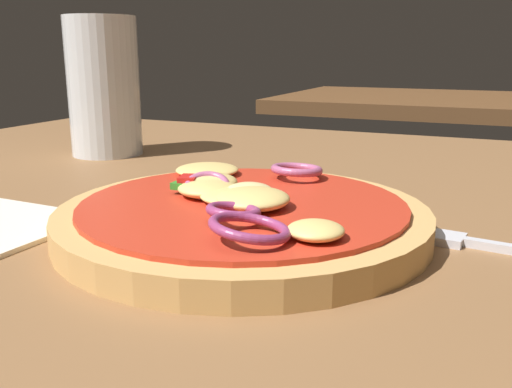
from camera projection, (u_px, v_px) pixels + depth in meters
The scene contains 4 objects.
dining_table at pixel (271, 286), 0.31m from camera, with size 1.10×1.00×0.03m.
pizza at pixel (242, 214), 0.35m from camera, with size 0.23×0.23×0.03m.
beer_glass at pixel (104, 93), 0.59m from camera, with size 0.08×0.08×0.14m.
background_table at pixel (440, 103), 1.36m from camera, with size 0.75×0.53×0.03m.
Camera 1 is at (0.11, -0.27, 0.14)m, focal length 39.24 mm.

